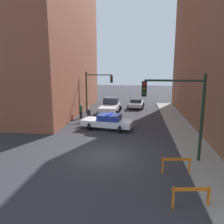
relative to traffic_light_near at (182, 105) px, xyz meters
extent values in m
plane|color=#2D2D33|center=(-4.73, 0.31, -3.53)|extent=(120.00, 120.00, 0.00)
cube|color=gray|center=(1.47, 0.31, -3.47)|extent=(2.40, 44.00, 0.12)
cube|color=brown|center=(-16.73, 14.31, 8.07)|extent=(14.00, 20.00, 23.20)
cylinder|color=black|center=(1.17, 0.01, -0.81)|extent=(0.18, 0.18, 5.20)
cylinder|color=black|center=(-0.53, 0.01, 1.39)|extent=(3.40, 0.12, 0.12)
cube|color=black|center=(-2.23, 0.01, 0.89)|extent=(0.30, 0.22, 0.90)
sphere|color=red|center=(-2.23, -0.14, 1.16)|extent=(0.18, 0.18, 0.18)
sphere|color=#4C3D0C|center=(-2.23, -0.14, 0.89)|extent=(0.18, 0.18, 0.18)
sphere|color=#0C4219|center=(-2.23, -0.14, 0.62)|extent=(0.18, 0.18, 0.18)
cylinder|color=black|center=(-9.13, 13.94, -0.93)|extent=(0.18, 0.18, 5.20)
cylinder|color=black|center=(-7.53, 13.94, 1.27)|extent=(3.20, 0.12, 0.12)
cube|color=black|center=(-5.93, 13.94, 0.77)|extent=(0.30, 0.22, 0.90)
sphere|color=red|center=(-5.93, 13.80, 1.04)|extent=(0.18, 0.18, 0.18)
sphere|color=#4C3D0C|center=(-5.93, 13.80, 0.77)|extent=(0.18, 0.18, 0.18)
sphere|color=#0C4219|center=(-5.93, 13.80, 0.50)|extent=(0.18, 0.18, 0.18)
cube|color=white|center=(-5.39, 6.61, -2.93)|extent=(4.96, 2.67, 0.55)
cube|color=navy|center=(-5.20, 6.57, -2.39)|extent=(2.24, 1.96, 0.52)
cylinder|color=black|center=(-6.98, 6.04, -3.20)|extent=(0.34, 0.69, 0.66)
cylinder|color=black|center=(-6.67, 7.71, -3.20)|extent=(0.34, 0.69, 0.66)
cylinder|color=black|center=(-4.11, 5.51, -3.20)|extent=(0.34, 0.69, 0.66)
cylinder|color=black|center=(-3.80, 7.18, -3.20)|extent=(0.34, 0.69, 0.66)
cube|color=#2633BF|center=(-5.20, 6.57, -2.07)|extent=(0.45, 1.40, 0.12)
cube|color=silver|center=(-6.10, 13.74, -2.78)|extent=(2.12, 5.44, 0.70)
cube|color=#2D333D|center=(-6.08, 14.82, -2.03)|extent=(1.88, 1.77, 0.80)
cylinder|color=black|center=(-6.98, 15.44, -3.13)|extent=(0.81, 0.28, 0.80)
cylinder|color=black|center=(-5.14, 15.39, -3.13)|extent=(0.81, 0.28, 0.80)
cylinder|color=black|center=(-7.06, 12.09, -3.13)|extent=(0.81, 0.28, 0.80)
cylinder|color=black|center=(-5.22, 12.05, -3.13)|extent=(0.81, 0.28, 0.80)
cube|color=silver|center=(-2.88, 18.31, -2.96)|extent=(2.07, 4.41, 0.52)
cube|color=#232833|center=(-2.89, 18.13, -2.46)|extent=(1.70, 1.90, 0.48)
cylinder|color=black|center=(-3.62, 19.69, -3.22)|extent=(0.63, 0.26, 0.62)
cylinder|color=black|center=(-1.96, 19.58, -3.22)|extent=(0.63, 0.26, 0.62)
cylinder|color=black|center=(-3.79, 17.03, -3.22)|extent=(0.63, 0.26, 0.62)
cylinder|color=black|center=(-2.13, 16.92, -3.22)|extent=(0.63, 0.26, 0.62)
cylinder|color=black|center=(-7.55, 8.31, -3.12)|extent=(0.40, 0.40, 0.82)
cylinder|color=black|center=(-7.55, 8.31, -2.40)|extent=(0.51, 0.51, 0.62)
sphere|color=tan|center=(-7.55, 8.31, -1.98)|extent=(0.31, 0.31, 0.22)
cylinder|color=black|center=(-9.07, 10.81, -3.12)|extent=(0.35, 0.35, 0.82)
cylinder|color=#236633|center=(-9.07, 10.81, -2.40)|extent=(0.46, 0.46, 0.62)
sphere|color=tan|center=(-9.07, 10.81, -1.98)|extent=(0.28, 0.28, 0.22)
cube|color=orange|center=(-0.33, -4.66, -2.70)|extent=(1.59, 0.28, 0.14)
cube|color=orange|center=(-1.05, -4.77, -3.08)|extent=(0.07, 0.17, 0.90)
cube|color=orange|center=(0.38, -4.56, -3.08)|extent=(0.07, 0.17, 0.90)
cube|color=orange|center=(-0.45, -1.71, -2.70)|extent=(1.60, 0.22, 0.14)
cube|color=orange|center=(-1.17, -1.79, -3.08)|extent=(0.07, 0.16, 0.90)
cube|color=orange|center=(0.26, -1.63, -3.08)|extent=(0.07, 0.16, 0.90)
camera|label=1|loc=(-2.53, -12.99, 2.09)|focal=35.00mm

